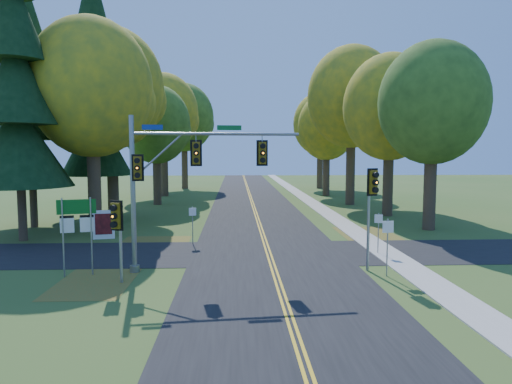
{
  "coord_description": "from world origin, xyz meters",
  "views": [
    {
      "loc": [
        -1.72,
        -21.65,
        5.36
      ],
      "look_at": [
        -0.64,
        2.42,
        3.2
      ],
      "focal_mm": 32.0,
      "sensor_mm": 36.0,
      "label": 1
    }
  ],
  "objects_px": {
    "east_signal_pole": "(372,194)",
    "traffic_mast": "(176,172)",
    "route_sign_cluster": "(77,221)",
    "info_kiosk": "(104,225)"
  },
  "relations": [
    {
      "from": "traffic_mast",
      "to": "east_signal_pole",
      "type": "xyz_separation_m",
      "value": [
        8.61,
        -0.56,
        -0.95
      ]
    },
    {
      "from": "traffic_mast",
      "to": "route_sign_cluster",
      "type": "relative_size",
      "value": 2.24
    },
    {
      "from": "traffic_mast",
      "to": "east_signal_pole",
      "type": "distance_m",
      "value": 8.68
    },
    {
      "from": "traffic_mast",
      "to": "info_kiosk",
      "type": "height_order",
      "value": "traffic_mast"
    },
    {
      "from": "info_kiosk",
      "to": "east_signal_pole",
      "type": "bearing_deg",
      "value": -42.6
    },
    {
      "from": "east_signal_pole",
      "to": "traffic_mast",
      "type": "bearing_deg",
      "value": 157.82
    },
    {
      "from": "traffic_mast",
      "to": "route_sign_cluster",
      "type": "bearing_deg",
      "value": -176.33
    },
    {
      "from": "east_signal_pole",
      "to": "info_kiosk",
      "type": "distance_m",
      "value": 16.52
    },
    {
      "from": "east_signal_pole",
      "to": "info_kiosk",
      "type": "height_order",
      "value": "east_signal_pole"
    },
    {
      "from": "route_sign_cluster",
      "to": "east_signal_pole",
      "type": "bearing_deg",
      "value": -14.2
    }
  ]
}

